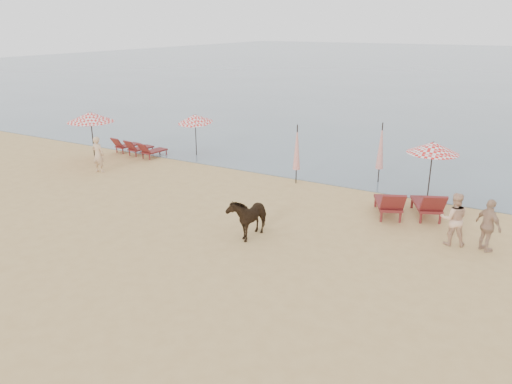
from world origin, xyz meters
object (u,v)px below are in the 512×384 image
Objects in this scene: beachgoer_left at (98,154)px; beachgoer_right_b at (488,226)px; lounger_cluster_left at (138,147)px; umbrella_open_left_b at (195,119)px; umbrella_open_right at (433,148)px; beachgoer_right_a at (454,219)px; cow at (248,216)px; umbrella_closed_left at (297,148)px; umbrella_open_left_a at (90,117)px; lounger_cluster_right at (409,204)px; umbrella_closed_right at (381,146)px.

beachgoer_right_b is at bearing 171.06° from beachgoer_left.
lounger_cluster_left is at bearing -87.66° from beachgoer_left.
umbrella_open_left_b is 4.89m from beachgoer_left.
beachgoer_right_b reaches higher than lounger_cluster_left.
lounger_cluster_left is 3.19m from umbrella_open_left_b.
umbrella_open_right reaches higher than lounger_cluster_left.
umbrella_open_left_b is at bearing -38.36° from beachgoer_right_a.
beachgoer_right_b is at bearing -37.74° from umbrella_open_right.
cow is (-4.06, -5.89, -1.34)m from umbrella_open_right.
cow is 0.98× the size of beachgoer_right_b.
beachgoer_right_a is at bearing -25.31° from umbrella_closed_left.
beachgoer_left is (1.34, -1.00, -1.33)m from umbrella_open_left_a.
umbrella_closed_left reaches higher than umbrella_open_left_a.
umbrella_open_left_b is 1.36× the size of beachgoer_right_b.
cow is (-3.85, -3.83, 0.14)m from lounger_cluster_right.
umbrella_open_left_b reaches higher than beachgoer_right_b.
lounger_cluster_left is at bearing 29.84° from beachgoer_right_b.
umbrella_open_left_b is 0.85× the size of umbrella_closed_right.
umbrella_open_left_b is 1.39× the size of cow.
umbrella_open_left_b reaches higher than cow.
umbrella_closed_right is 1.60× the size of beachgoer_right_b.
umbrella_closed_left is at bearing 101.36° from cow.
beachgoer_right_b is (15.96, -3.27, 0.39)m from lounger_cluster_left.
umbrella_closed_left reaches higher than cow.
umbrella_open_left_a reaches higher than umbrella_open_left_b.
lounger_cluster_right is 1.64× the size of beachgoer_right_a.
umbrella_open_right is at bearing -29.09° from umbrella_closed_right.
umbrella_open_right is at bearing 59.96° from lounger_cluster_right.
beachgoer_right_b is (2.52, -1.44, 0.27)m from lounger_cluster_right.
umbrella_open_left_b is (3.32, 3.35, -0.31)m from umbrella_open_left_a.
cow is at bearing 5.37° from beachgoer_right_a.
umbrella_closed_left is 1.53× the size of beachgoer_left.
lounger_cluster_right is 2.91m from beachgoer_right_b.
lounger_cluster_right is 1.09× the size of umbrella_closed_left.
beachgoer_left is at bearing -147.27° from umbrella_open_right.
umbrella_open_right reaches higher than beachgoer_left.
cow is (0.98, -5.41, -0.83)m from umbrella_closed_left.
beachgoer_right_b is (0.91, 0.02, -0.02)m from beachgoer_right_a.
beachgoer_right_b is (13.43, -4.60, -1.04)m from umbrella_open_left_b.
umbrella_open_left_a is at bearing 156.53° from lounger_cluster_right.
beachgoer_right_a reaches higher than cow.
umbrella_closed_right is at bearing -17.40° from umbrella_open_left_b.
umbrella_open_right is at bearing -86.42° from beachgoer_right_a.
beachgoer_left is at bearing -132.51° from umbrella_open_left_b.
umbrella_closed_right is at bearing 13.70° from lounger_cluster_left.
umbrella_open_right is 0.92× the size of umbrella_closed_left.
umbrella_closed_right reaches higher than beachgoer_right_a.
umbrella_open_left_b reaches higher than lounger_cluster_right.
umbrella_open_left_a is 1.51× the size of beachgoer_left.
umbrella_closed_right reaches higher than beachgoer_right_b.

